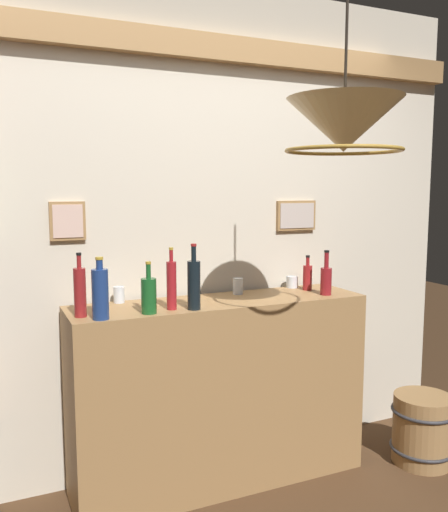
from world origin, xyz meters
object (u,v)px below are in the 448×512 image
liquor_bottle_vodka (326,279)px  glass_tumbler_shot (238,286)px  liquor_bottle_gin (172,284)px  glass_tumbler_highball (292,282)px  wooden_barrel (422,429)px  liquor_bottle_rum (149,295)px  pendant_lamp (344,127)px  liquor_bottle_bourbon (100,293)px  liquor_bottle_vermouth (80,291)px  liquor_bottle_whiskey (307,277)px  liquor_bottle_mezcal (194,284)px  glass_tumbler_rocks (119,295)px

liquor_bottle_vodka → glass_tumbler_shot: bearing=154.0°
liquor_bottle_gin → glass_tumbler_highball: liquor_bottle_gin is taller
liquor_bottle_gin → wooden_barrel: bearing=-8.1°
liquor_bottle_rum → pendant_lamp: pendant_lamp is taller
glass_tumbler_shot → pendant_lamp: 1.21m
liquor_bottle_rum → glass_tumbler_highball: size_ratio=3.57×
liquor_bottle_bourbon → liquor_bottle_vermouth: bearing=131.8°
wooden_barrel → liquor_bottle_vermouth: bearing=172.9°
liquor_bottle_rum → liquor_bottle_whiskey: (1.04, 0.20, -0.01)m
liquor_bottle_vodka → wooden_barrel: bearing=-20.3°
wooden_barrel → glass_tumbler_highball: bearing=142.6°
liquor_bottle_vermouth → liquor_bottle_gin: bearing=-3.5°
liquor_bottle_whiskey → glass_tumbler_shot: 0.44m
liquor_bottle_mezcal → liquor_bottle_vodka: size_ratio=1.30×
pendant_lamp → liquor_bottle_vermouth: bearing=144.3°
pendant_lamp → wooden_barrel: bearing=25.3°
liquor_bottle_vermouth → glass_tumbler_shot: (0.92, 0.19, -0.08)m
liquor_bottle_gin → liquor_bottle_mezcal: size_ratio=0.94×
glass_tumbler_rocks → glass_tumbler_shot: 0.68m
liquor_bottle_vodka → glass_tumbler_highball: size_ratio=3.59×
liquor_bottle_mezcal → glass_tumbler_shot: size_ratio=3.56×
liquor_bottle_rum → liquor_bottle_vodka: size_ratio=0.99×
liquor_bottle_vodka → liquor_bottle_vermouth: bearing=178.8°
glass_tumbler_rocks → glass_tumbler_highball: size_ratio=1.22×
liquor_bottle_mezcal → glass_tumbler_highball: bearing=22.3°
glass_tumbler_highball → wooden_barrel: glass_tumbler_highball is taller
liquor_bottle_gin → liquor_bottle_mezcal: liquor_bottle_mezcal is taller
liquor_bottle_bourbon → glass_tumbler_rocks: size_ratio=3.35×
liquor_bottle_whiskey → glass_tumbler_highball: size_ratio=2.93×
pendant_lamp → wooden_barrel: 2.00m
liquor_bottle_gin → glass_tumbler_shot: (0.47, 0.22, -0.08)m
glass_tumbler_rocks → liquor_bottle_mezcal: bearing=-45.5°
glass_tumbler_highball → liquor_bottle_vodka: bearing=-77.7°
liquor_bottle_rum → glass_tumbler_rocks: size_ratio=2.92×
liquor_bottle_vodka → liquor_bottle_gin: bearing=179.8°
liquor_bottle_rum → liquor_bottle_vodka: bearing=1.8°
liquor_bottle_vermouth → wooden_barrel: (1.94, -0.24, -0.95)m
liquor_bottle_mezcal → liquor_bottle_rum: (-0.23, 0.01, -0.04)m
glass_tumbler_rocks → pendant_lamp: 1.44m
pendant_lamp → glass_tumbler_rocks: bearing=127.9°
liquor_bottle_mezcal → liquor_bottle_vodka: bearing=2.9°
liquor_bottle_whiskey → liquor_bottle_vodka: (0.02, -0.17, 0.01)m
glass_tumbler_highball → wooden_barrel: size_ratio=0.17×
liquor_bottle_gin → glass_tumbler_highball: size_ratio=4.39×
liquor_bottle_whiskey → liquor_bottle_vermouth: bearing=-174.2°
liquor_bottle_whiskey → liquor_bottle_mezcal: bearing=-165.5°
liquor_bottle_vermouth → glass_tumbler_rocks: liquor_bottle_vermouth is taller
liquor_bottle_vodka → glass_tumbler_rocks: liquor_bottle_vodka is taller
liquor_bottle_vermouth → liquor_bottle_bourbon: bearing=-48.2°
liquor_bottle_whiskey → liquor_bottle_bourbon: liquor_bottle_bourbon is taller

